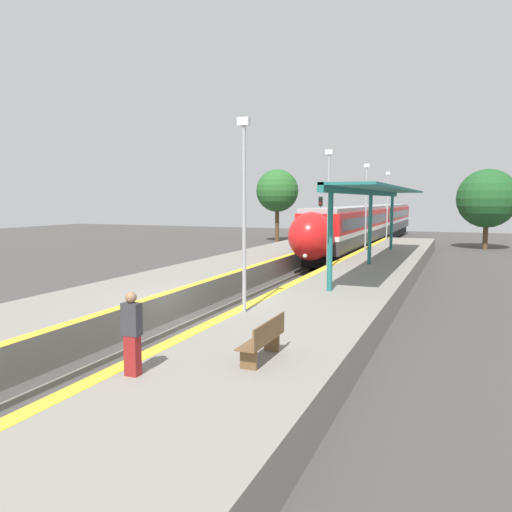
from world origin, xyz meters
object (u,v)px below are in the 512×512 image
object	(u,v)px
platform_bench	(265,338)
lamppost_near	(244,204)
lamppost_farthest	(387,201)
lamppost_far	(366,202)
train	(370,223)
person_waiting	(132,332)
lamppost_mid	(329,202)
railway_signal	(320,221)

from	to	relation	value
platform_bench	lamppost_near	xyz separation A→B (m)	(-2.28, 4.08, 2.84)
lamppost_farthest	lamppost_far	bearing A→B (deg)	-90.00
train	platform_bench	xyz separation A→B (m)	(4.41, -38.71, -0.75)
platform_bench	lamppost_near	bearing A→B (deg)	119.23
person_waiting	lamppost_mid	distance (m)	16.27
lamppost_mid	lamppost_near	bearing A→B (deg)	-90.00
person_waiting	lamppost_far	size ratio (longest dim) A/B	0.28
platform_bench	lamppost_farthest	world-z (taller)	lamppost_farthest
platform_bench	railway_signal	world-z (taller)	railway_signal
platform_bench	lamppost_near	size ratio (longest dim) A/B	0.30
person_waiting	lamppost_farthest	xyz separation A→B (m)	(-0.24, 36.38, 2.46)
lamppost_farthest	platform_bench	bearing A→B (deg)	-86.22
railway_signal	lamppost_farthest	distance (m)	7.97
person_waiting	railway_signal	size ratio (longest dim) A/B	0.35
railway_signal	person_waiting	bearing A→B (deg)	-81.67
person_waiting	lamppost_near	distance (m)	6.43
person_waiting	lamppost_mid	size ratio (longest dim) A/B	0.28
train	railway_signal	size ratio (longest dim) A/B	9.14
lamppost_near	lamppost_farthest	distance (m)	30.44
train	person_waiting	bearing A→B (deg)	-86.66
lamppost_near	lamppost_farthest	world-z (taller)	same
train	lamppost_farthest	world-z (taller)	lamppost_farthest
lamppost_mid	person_waiting	bearing A→B (deg)	-89.14
lamppost_farthest	lamppost_near	bearing A→B (deg)	-90.00
platform_bench	lamppost_farthest	xyz separation A→B (m)	(-2.28, 34.52, 2.84)
railway_signal	lamppost_farthest	world-z (taller)	lamppost_farthest
platform_bench	lamppost_mid	world-z (taller)	lamppost_mid
lamppost_mid	platform_bench	bearing A→B (deg)	-80.89
train	lamppost_near	size ratio (longest dim) A/B	7.40
train	lamppost_mid	size ratio (longest dim) A/B	7.40
person_waiting	lamppost_far	world-z (taller)	lamppost_far
train	person_waiting	world-z (taller)	train
person_waiting	lamppost_farthest	distance (m)	36.46
person_waiting	lamppost_mid	xyz separation A→B (m)	(-0.24, 16.08, 2.46)
person_waiting	lamppost_near	size ratio (longest dim) A/B	0.28
railway_signal	lamppost_mid	bearing A→B (deg)	-73.22
railway_signal	lamppost_near	xyz separation A→B (m)	(4.11, -23.77, 1.49)
platform_bench	person_waiting	distance (m)	2.78
person_waiting	lamppost_far	bearing A→B (deg)	90.53
lamppost_mid	lamppost_farthest	bearing A→B (deg)	90.00
train	lamppost_mid	world-z (taller)	lamppost_mid
lamppost_far	platform_bench	bearing A→B (deg)	-84.65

